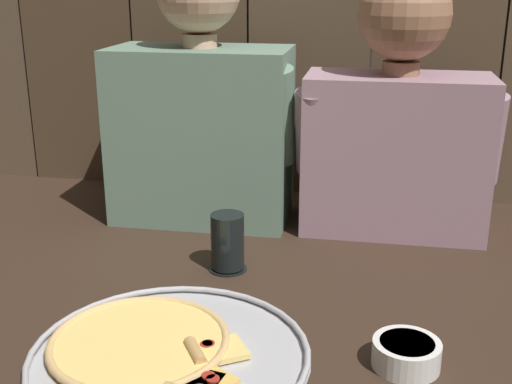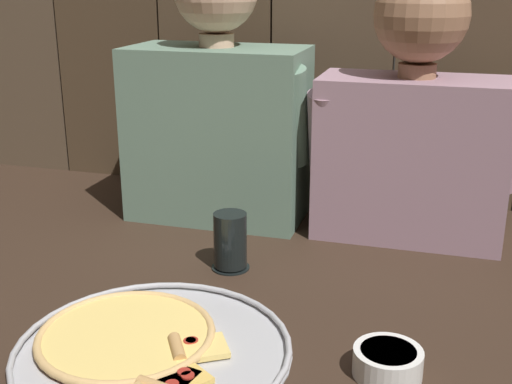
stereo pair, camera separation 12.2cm
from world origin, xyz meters
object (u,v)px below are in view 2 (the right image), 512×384
at_px(drinking_glass, 230,242).
at_px(diner_left, 218,100).
at_px(dipping_bowl, 388,361).
at_px(pizza_tray, 144,344).
at_px(diner_right, 414,114).

bearing_deg(drinking_glass, diner_left, 113.40).
bearing_deg(drinking_glass, dipping_bowl, -40.07).
bearing_deg(diner_left, dipping_bowl, -51.02).
height_order(drinking_glass, dipping_bowl, drinking_glass).
bearing_deg(pizza_tray, diner_right, 59.69).
height_order(pizza_tray, diner_left, diner_left).
distance_m(diner_left, diner_right, 0.45).
bearing_deg(diner_right, dipping_bowl, -88.30).
relative_size(diner_left, diner_right, 1.07).
xyz_separation_m(pizza_tray, dipping_bowl, (0.38, 0.04, 0.01)).
relative_size(drinking_glass, diner_right, 0.20).
xyz_separation_m(pizza_tray, diner_right, (0.36, 0.61, 0.27)).
relative_size(dipping_bowl, diner_right, 0.18).
bearing_deg(drinking_glass, pizza_tray, -96.27).
relative_size(drinking_glass, dipping_bowl, 1.13).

